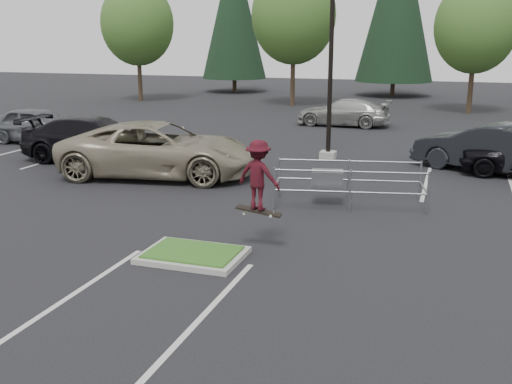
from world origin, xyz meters
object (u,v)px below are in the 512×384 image
(decid_b, at_px, (294,18))
(car_l_tan, at_px, (157,150))
(car_far_silver, at_px, (343,112))
(conif_a, at_px, (234,10))
(cart_corral, at_px, (332,179))
(car_l_black, at_px, (96,140))
(decid_c, at_px, (476,29))
(car_l_grey, at_px, (38,125))
(decid_a, at_px, (138,26))
(light_pole, at_px, (331,42))
(skateboarder, at_px, (259,176))
(car_r_charc, at_px, (489,148))

(decid_b, xyz_separation_m, car_l_tan, (1.51, -23.53, -5.09))
(car_far_silver, bearing_deg, conif_a, -141.80)
(cart_corral, height_order, car_l_black, car_l_black)
(decid_c, xyz_separation_m, car_l_grey, (-18.98, -18.33, -4.43))
(car_l_tan, xyz_separation_m, car_far_silver, (3.85, 14.50, -0.21))
(decid_a, xyz_separation_m, car_l_grey, (5.02, -18.53, -4.76))
(decid_b, relative_size, car_l_tan, 1.41)
(light_pole, xyz_separation_m, car_l_grey, (-13.49, -0.50, -3.74))
(cart_corral, bearing_deg, car_far_silver, 87.88)
(car_l_tan, bearing_deg, decid_b, -5.60)
(conif_a, bearing_deg, decid_a, -111.91)
(decid_b, distance_m, skateboarder, 30.70)
(decid_a, bearing_deg, car_l_black, -64.98)
(decid_a, height_order, car_l_black, decid_a)
(car_l_black, bearing_deg, car_l_grey, 57.29)
(cart_corral, relative_size, car_l_grey, 0.93)
(conif_a, xyz_separation_m, car_far_silver, (13.35, -18.50, -6.36))
(decid_c, relative_size, car_l_black, 1.40)
(car_l_grey, bearing_deg, car_l_tan, -119.37)
(cart_corral, relative_size, skateboarder, 2.59)
(light_pole, height_order, car_l_tan, light_pole)
(decid_b, height_order, decid_c, decid_b)
(cart_corral, bearing_deg, decid_a, 117.51)
(decid_b, distance_m, car_far_silver, 11.76)
(conif_a, height_order, cart_corral, conif_a)
(car_l_black, bearing_deg, car_l_tan, -116.73)
(decid_a, xyz_separation_m, conif_a, (4.01, 9.97, 1.52))
(decid_a, relative_size, car_l_tan, 1.30)
(decid_b, distance_m, car_l_grey, 20.93)
(decid_a, bearing_deg, car_far_silver, -26.17)
(light_pole, relative_size, car_l_grey, 2.10)
(car_l_black, distance_m, car_far_silver, 14.87)
(decid_b, relative_size, car_r_charc, 1.81)
(light_pole, xyz_separation_m, decid_b, (-6.51, 18.53, 1.48))
(car_l_grey, distance_m, car_far_silver, 15.89)
(skateboarder, bearing_deg, car_r_charc, -104.63)
(skateboarder, bearing_deg, decid_b, -64.13)
(conif_a, distance_m, car_l_grey, 29.20)
(car_far_silver, bearing_deg, car_l_tan, -12.49)
(cart_corral, distance_m, car_l_grey, 16.25)
(light_pole, distance_m, decid_b, 19.70)
(skateboarder, bearing_deg, car_l_tan, -34.32)
(car_l_grey, bearing_deg, conif_a, 0.59)
(decid_a, relative_size, cart_corral, 1.99)
(conif_a, relative_size, car_l_black, 2.17)
(conif_a, distance_m, car_far_silver, 23.68)
(skateboarder, xyz_separation_m, car_l_grey, (-14.19, 10.50, -0.92))
(decid_c, height_order, skateboarder, decid_c)
(decid_a, xyz_separation_m, decid_b, (12.00, 0.50, 0.46))
(light_pole, xyz_separation_m, car_far_silver, (-1.15, 9.50, -3.82))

